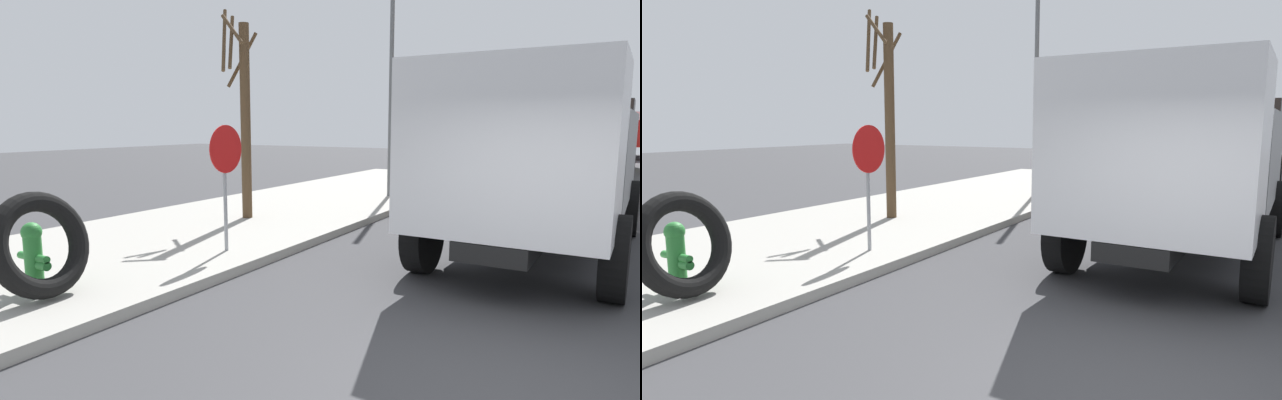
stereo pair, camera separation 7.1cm
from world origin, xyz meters
TOP-DOWN VIEW (x-y plane):
  - sidewalk_curb at (0.00, 6.50)m, footprint 36.00×5.00m
  - fire_hydrant at (-0.37, 5.47)m, footprint 0.24×0.54m
  - loose_tire at (-0.50, 5.10)m, footprint 1.31×0.65m
  - stop_sign at (2.42, 4.74)m, footprint 0.76×0.08m
  - dump_truck_gray at (5.36, 0.42)m, footprint 7.10×3.04m
  - dump_truck_orange at (14.15, 0.34)m, footprint 7.08×2.99m
  - dump_truck_yellow at (25.15, 0.32)m, footprint 7.04×2.89m
  - dump_truck_red at (36.14, -0.77)m, footprint 7.08×3.00m
  - bare_tree at (5.01, 6.37)m, footprint 1.11×0.89m
  - street_light_pole at (9.87, 4.99)m, footprint 0.12×0.12m

SIDE VIEW (x-z plane):
  - sidewalk_curb at x=0.00m, z-range 0.00..0.15m
  - fire_hydrant at x=-0.37m, z-range 0.18..1.03m
  - loose_tire at x=-0.50m, z-range 0.15..1.44m
  - stop_sign at x=2.42m, z-range 0.54..2.57m
  - dump_truck_gray at x=5.36m, z-range 0.11..3.11m
  - dump_truck_orange at x=14.15m, z-range 0.11..3.11m
  - dump_truck_yellow at x=25.15m, z-range 0.11..3.11m
  - dump_truck_red at x=36.14m, z-range 0.11..3.11m
  - bare_tree at x=5.01m, z-range 0.19..4.67m
  - street_light_pole at x=9.87m, z-range 0.15..6.23m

